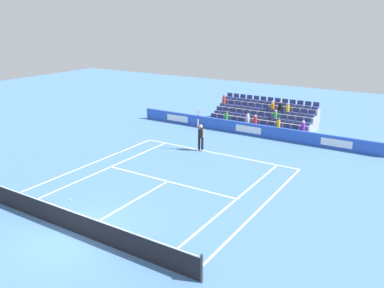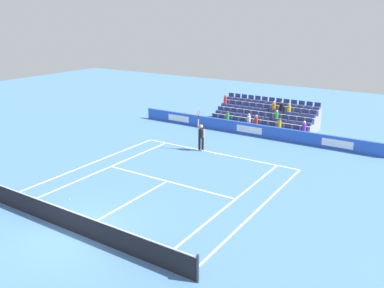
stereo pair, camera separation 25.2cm
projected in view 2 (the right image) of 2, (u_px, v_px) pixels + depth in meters
name	position (u px, v px, depth m)	size (l,w,h in m)	color
ground_plane	(75.00, 233.00, 16.39)	(80.00, 80.00, 0.00)	#4C7AB2
line_baseline	(217.00, 153.00, 25.91)	(10.97, 0.10, 0.01)	white
line_service	(167.00, 181.00, 21.51)	(8.23, 0.10, 0.01)	white
line_centre_service	(127.00, 203.00, 18.95)	(0.10, 6.40, 0.01)	white
line_singles_sideline_left	(105.00, 169.00, 23.27)	(0.10, 11.89, 0.01)	white
line_singles_sideline_right	(231.00, 203.00, 19.03)	(0.10, 11.89, 0.01)	white
line_doubles_sideline_left	(89.00, 164.00, 23.97)	(0.10, 11.89, 0.01)	white
line_doubles_sideline_right	(258.00, 210.00, 18.33)	(0.10, 11.89, 0.01)	white
line_centre_mark	(216.00, 154.00, 25.83)	(0.10, 0.20, 0.01)	white
sponsor_barrier	(250.00, 129.00, 29.76)	(19.13, 0.22, 0.91)	blue
tennis_net	(74.00, 222.00, 16.24)	(11.97, 0.10, 1.07)	#33383D
tennis_player	(201.00, 136.00, 26.12)	(0.53, 0.37, 2.85)	black
stadium_stand	(265.00, 118.00, 32.04)	(8.06, 3.80, 2.18)	gray
loose_tennis_ball	(69.00, 199.00, 19.30)	(0.07, 0.07, 0.07)	#D1E533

